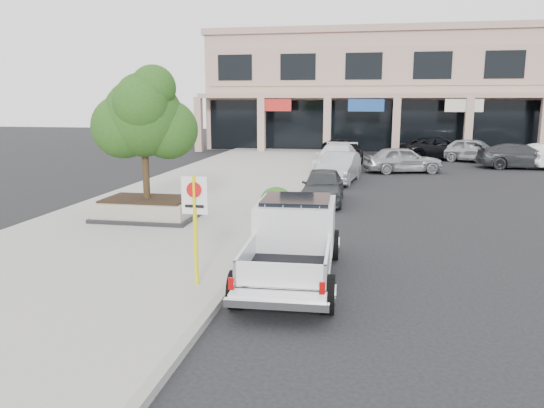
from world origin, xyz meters
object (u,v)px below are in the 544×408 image
at_px(lot_car_d, 442,149).
at_px(lot_car_e, 474,150).
at_px(curb_car_c, 337,158).
at_px(lot_car_a, 403,160).
at_px(curb_car_d, 341,151).
at_px(planter_tree, 149,118).
at_px(pickup_truck, 292,243).
at_px(curb_car_b, 339,167).
at_px(no_parking_sign, 195,215).
at_px(lot_car_c, 521,156).
at_px(planter, 148,209).
at_px(curb_car_a, 323,186).

distance_m(lot_car_d, lot_car_e, 2.14).
distance_m(curb_car_c, lot_car_a, 3.66).
height_order(curb_car_d, lot_car_a, curb_car_d).
xyz_separation_m(planter_tree, lot_car_a, (8.74, 14.00, -2.69)).
height_order(pickup_truck, curb_car_d, pickup_truck).
xyz_separation_m(curb_car_b, curb_car_c, (-0.37, 3.75, 0.05)).
distance_m(planter_tree, no_parking_sign, 7.11).
relative_size(planter_tree, curb_car_d, 0.73).
bearing_deg(lot_car_c, lot_car_a, 111.29).
distance_m(pickup_truck, curb_car_d, 23.34).
xyz_separation_m(planter, lot_car_c, (15.80, 17.32, 0.25)).
relative_size(curb_car_d, lot_car_a, 1.28).
height_order(planter, lot_car_e, lot_car_e).
xyz_separation_m(planter_tree, lot_car_e, (13.56, 20.19, -2.64)).
bearing_deg(curb_car_b, curb_car_d, 99.52).
height_order(curb_car_c, lot_car_a, curb_car_c).
height_order(planter, lot_car_c, lot_car_c).
height_order(planter, curb_car_d, curb_car_d).
height_order(lot_car_d, lot_car_e, lot_car_e).
bearing_deg(planter_tree, curb_car_b, 60.88).
bearing_deg(curb_car_b, no_parking_sign, -90.23).
relative_size(pickup_truck, curb_car_c, 1.01).
bearing_deg(lot_car_c, planter, 134.36).
xyz_separation_m(curb_car_b, lot_car_a, (3.27, 4.17, -0.00)).
relative_size(planter, curb_car_a, 0.82).
xyz_separation_m(planter, curb_car_a, (5.32, 4.56, 0.19)).
relative_size(planter, curb_car_c, 0.60).
distance_m(curb_car_b, lot_car_d, 12.95).
distance_m(planter_tree, lot_car_c, 23.40).
bearing_deg(lot_car_c, lot_car_d, 41.48).
height_order(planter_tree, curb_car_b, planter_tree).
bearing_deg(lot_car_a, lot_car_d, -37.65).
height_order(pickup_truck, lot_car_d, pickup_truck).
relative_size(planter_tree, pickup_truck, 0.74).
distance_m(curb_car_d, lot_car_e, 8.64).
height_order(curb_car_a, curb_car_d, curb_car_d).
distance_m(planter, lot_car_d, 24.40).
xyz_separation_m(pickup_truck, curb_car_d, (-0.26, 23.34, -0.09)).
relative_size(curb_car_b, lot_car_d, 0.81).
bearing_deg(pickup_truck, no_parking_sign, -152.95).
xyz_separation_m(curb_car_b, lot_car_d, (6.20, 11.37, 0.03)).
height_order(planter_tree, pickup_truck, planter_tree).
bearing_deg(curb_car_a, curb_car_c, 88.59).
distance_m(planter_tree, lot_car_d, 24.35).
bearing_deg(lot_car_a, curb_car_c, 81.21).
distance_m(lot_car_a, lot_car_c, 7.61).
distance_m(planter_tree, lot_car_a, 16.73).
distance_m(planter_tree, curb_car_c, 14.74).
relative_size(planter_tree, no_parking_sign, 1.74).
xyz_separation_m(curb_car_a, curb_car_b, (0.29, 5.42, 0.06)).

